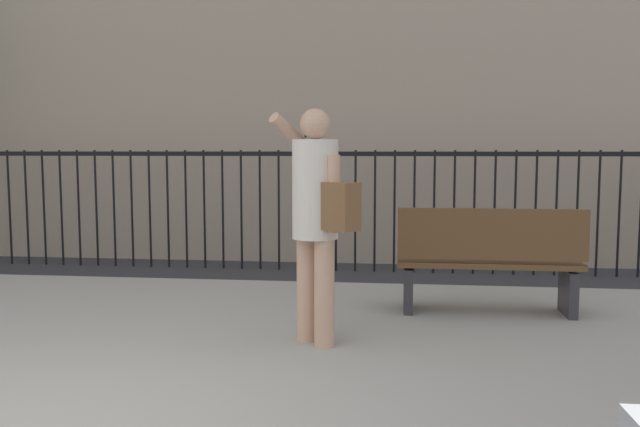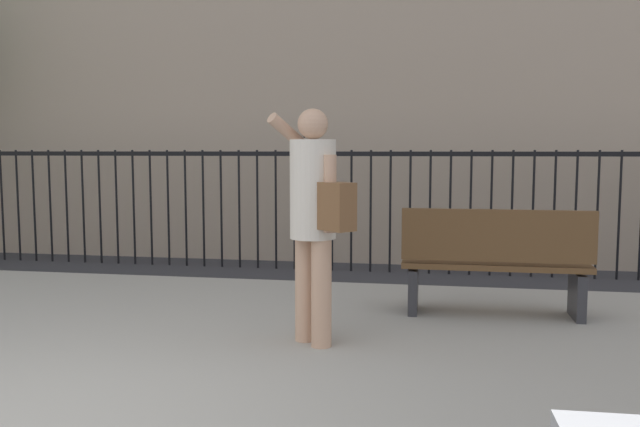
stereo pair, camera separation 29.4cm
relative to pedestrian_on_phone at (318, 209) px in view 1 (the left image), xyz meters
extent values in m
cube|color=#9E9B93|center=(-1.37, 0.12, -1.09)|extent=(28.00, 4.40, 0.15)
cube|color=black|center=(-1.37, 3.82, 0.38)|extent=(12.00, 0.04, 0.06)
cylinder|color=black|center=(-4.81, 3.82, -0.37)|extent=(0.03, 0.03, 1.60)
cylinder|color=black|center=(-4.56, 3.82, -0.37)|extent=(0.03, 0.03, 1.60)
cylinder|color=black|center=(-4.30, 3.82, -0.37)|extent=(0.03, 0.03, 1.60)
cylinder|color=black|center=(-4.05, 3.82, -0.37)|extent=(0.03, 0.03, 1.60)
cylinder|color=black|center=(-3.79, 3.82, -0.37)|extent=(0.03, 0.03, 1.60)
cylinder|color=black|center=(-3.54, 3.82, -0.37)|extent=(0.03, 0.03, 1.60)
cylinder|color=black|center=(-3.28, 3.82, -0.37)|extent=(0.03, 0.03, 1.60)
cylinder|color=black|center=(-3.03, 3.82, -0.37)|extent=(0.03, 0.03, 1.60)
cylinder|color=black|center=(-2.77, 3.82, -0.37)|extent=(0.03, 0.03, 1.60)
cylinder|color=black|center=(-2.52, 3.82, -0.37)|extent=(0.03, 0.03, 1.60)
cylinder|color=black|center=(-2.26, 3.82, -0.37)|extent=(0.03, 0.03, 1.60)
cylinder|color=black|center=(-2.01, 3.82, -0.37)|extent=(0.03, 0.03, 1.60)
cylinder|color=black|center=(-1.75, 3.82, -0.37)|extent=(0.03, 0.03, 1.60)
cylinder|color=black|center=(-1.49, 3.82, -0.37)|extent=(0.03, 0.03, 1.60)
cylinder|color=black|center=(-1.24, 3.82, -0.37)|extent=(0.03, 0.03, 1.60)
cylinder|color=black|center=(-0.98, 3.82, -0.37)|extent=(0.03, 0.03, 1.60)
cylinder|color=black|center=(-0.73, 3.82, -0.37)|extent=(0.03, 0.03, 1.60)
cylinder|color=black|center=(-0.47, 3.82, -0.37)|extent=(0.03, 0.03, 1.60)
cylinder|color=black|center=(-0.22, 3.82, -0.37)|extent=(0.03, 0.03, 1.60)
cylinder|color=black|center=(0.04, 3.82, -0.37)|extent=(0.03, 0.03, 1.60)
cylinder|color=black|center=(0.29, 3.82, -0.37)|extent=(0.03, 0.03, 1.60)
cylinder|color=black|center=(0.55, 3.82, -0.37)|extent=(0.03, 0.03, 1.60)
cylinder|color=black|center=(0.80, 3.82, -0.37)|extent=(0.03, 0.03, 1.60)
cylinder|color=black|center=(1.06, 3.82, -0.37)|extent=(0.03, 0.03, 1.60)
cylinder|color=black|center=(1.31, 3.82, -0.37)|extent=(0.03, 0.03, 1.60)
cylinder|color=black|center=(1.57, 3.82, -0.37)|extent=(0.03, 0.03, 1.60)
cylinder|color=black|center=(1.82, 3.82, -0.37)|extent=(0.03, 0.03, 1.60)
cylinder|color=black|center=(2.08, 3.82, -0.37)|extent=(0.03, 0.03, 1.60)
cylinder|color=black|center=(2.34, 3.82, -0.37)|extent=(0.03, 0.03, 1.60)
cylinder|color=black|center=(2.59, 3.82, -0.37)|extent=(0.03, 0.03, 1.60)
cylinder|color=black|center=(2.85, 3.82, -0.37)|extent=(0.03, 0.03, 1.60)
cylinder|color=black|center=(3.10, 3.82, -0.37)|extent=(0.03, 0.03, 1.60)
cylinder|color=black|center=(3.36, 3.82, -0.37)|extent=(0.03, 0.03, 1.60)
cylinder|color=tan|center=(-0.09, 0.08, -0.62)|extent=(0.15, 0.15, 0.80)
cylinder|color=tan|center=(0.06, -0.05, -0.62)|extent=(0.15, 0.15, 0.80)
cylinder|color=silver|center=(-0.02, 0.02, 0.14)|extent=(0.48, 0.48, 0.73)
sphere|color=tan|center=(-0.02, 0.02, 0.62)|extent=(0.23, 0.23, 0.23)
cylinder|color=tan|center=(-0.17, 0.15, 0.51)|extent=(0.40, 0.44, 0.39)
cylinder|color=tan|center=(0.13, -0.12, 0.12)|extent=(0.09, 0.09, 0.55)
cube|color=black|center=(-0.09, 0.16, 0.60)|extent=(0.06, 0.05, 0.15)
cube|color=brown|center=(0.18, -0.16, 0.03)|extent=(0.32, 0.31, 0.34)
cube|color=brown|center=(1.39, 1.14, -0.57)|extent=(1.60, 0.45, 0.05)
cube|color=brown|center=(1.39, 0.94, -0.29)|extent=(1.60, 0.06, 0.44)
cube|color=#333338|center=(0.69, 1.14, -0.82)|extent=(0.08, 0.41, 0.40)
cube|color=#333338|center=(2.09, 1.14, -0.82)|extent=(0.08, 0.41, 0.40)
camera|label=1|loc=(0.58, -4.76, 0.43)|focal=36.84mm
camera|label=2|loc=(0.87, -4.72, 0.43)|focal=36.84mm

